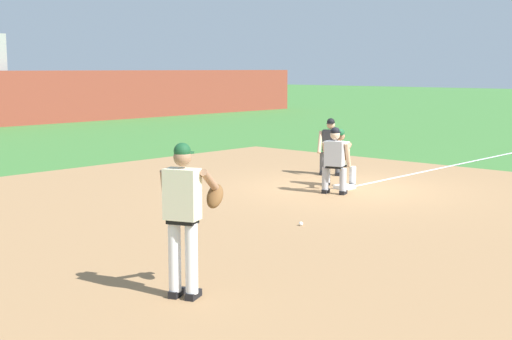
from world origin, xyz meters
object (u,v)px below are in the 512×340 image
umpire (331,144)px  first_baseman (340,155)px  pitcher (185,211)px  first_base_bag (344,187)px  baserunner (335,158)px  baseball (301,224)px

umpire → first_baseman: bearing=-136.6°
pitcher → first_base_bag: bearing=22.2°
pitcher → baserunner: bearing=22.7°
first_baseman → pitcher: bearing=-156.7°
baseball → umpire: umpire is taller
first_base_bag → pitcher: size_ratio=0.20×
first_base_bag → baseball: first_base_bag is taller
pitcher → baserunner: size_ratio=1.27×
pitcher → baserunner: 7.51m
first_base_bag → baserunner: bearing=-162.2°
first_base_bag → baserunner: 1.05m
first_base_bag → first_baseman: bearing=58.4°
first_base_bag → pitcher: bearing=-157.8°
first_base_bag → umpire: bearing=45.4°
first_baseman → umpire: size_ratio=0.92×
first_base_bag → baseball: size_ratio=5.14×
baseball → first_baseman: (3.80, 1.91, 0.69)m
first_baseman → baserunner: (-0.84, -0.46, 0.06)m
first_base_bag → umpire: 2.22m
pitcher → first_baseman: bearing=23.3°
baseball → baserunner: size_ratio=0.05×
baseball → first_baseman: 4.31m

